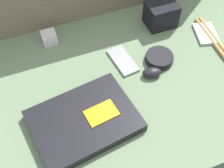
% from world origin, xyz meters
% --- Properties ---
extents(ground_plane, '(8.00, 8.00, 0.00)m').
position_xyz_m(ground_plane, '(0.00, 0.00, 0.00)').
color(ground_plane, '#38383D').
extents(couch_seat, '(1.16, 0.67, 0.11)m').
position_xyz_m(couch_seat, '(0.00, 0.00, 0.05)').
color(couch_seat, slate).
rests_on(couch_seat, ground_plane).
extents(laptop, '(0.32, 0.25, 0.03)m').
position_xyz_m(laptop, '(-0.12, -0.09, 0.12)').
color(laptop, black).
rests_on(laptop, couch_seat).
extents(computer_mouse, '(0.07, 0.05, 0.03)m').
position_xyz_m(computer_mouse, '(0.14, -0.00, 0.12)').
color(computer_mouse, black).
rests_on(computer_mouse, couch_seat).
extents(speaker_puck, '(0.09, 0.09, 0.02)m').
position_xyz_m(speaker_puck, '(0.19, 0.05, 0.12)').
color(speaker_puck, black).
rests_on(speaker_puck, couch_seat).
extents(phone_silver, '(0.07, 0.13, 0.01)m').
position_xyz_m(phone_silver, '(0.07, 0.09, 0.11)').
color(phone_silver, '#99999E').
rests_on(phone_silver, couch_seat).
extents(phone_small, '(0.09, 0.12, 0.01)m').
position_xyz_m(phone_small, '(0.40, 0.10, 0.11)').
color(phone_small, '#B7B7BC').
rests_on(phone_small, couch_seat).
extents(camera_pouch, '(0.10, 0.09, 0.09)m').
position_xyz_m(camera_pouch, '(0.27, 0.21, 0.15)').
color(camera_pouch, black).
rests_on(camera_pouch, couch_seat).
extents(charger_brick, '(0.05, 0.05, 0.04)m').
position_xyz_m(charger_brick, '(-0.13, 0.27, 0.13)').
color(charger_brick, silver).
rests_on(charger_brick, couch_seat).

